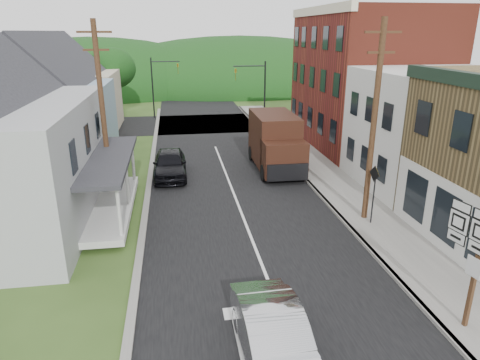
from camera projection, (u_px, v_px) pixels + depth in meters
name	position (u px, v px, depth m)	size (l,w,h in m)	color
ground	(263.00, 268.00, 16.12)	(120.00, 120.00, 0.00)	#2D4719
road	(229.00, 181.00, 25.45)	(9.00, 90.00, 0.02)	black
cross_road	(206.00, 123.00, 41.31)	(60.00, 9.00, 0.02)	black
sidewalk_right	(335.00, 186.00, 24.42)	(2.80, 55.00, 0.15)	slate
curb_right	(313.00, 187.00, 24.22)	(0.20, 55.00, 0.15)	slate
curb_left	(147.00, 196.00, 22.89)	(0.30, 55.00, 0.12)	slate
storefront_white	(436.00, 130.00, 23.69)	(8.00, 7.00, 6.50)	silver
storefront_red	(366.00, 80.00, 31.98)	(8.00, 12.00, 10.00)	maroon
house_blue	(55.00, 105.00, 29.17)	(7.14, 8.16, 7.28)	#7D9AAB
house_cream	(75.00, 88.00, 37.49)	(7.14, 8.16, 7.28)	#BAA990
utility_pole_right	(374.00, 123.00, 18.67)	(1.60, 0.26, 9.00)	#472D19
utility_pole_left	(103.00, 112.00, 21.11)	(1.60, 0.26, 9.00)	#472D19
traffic_signal_right	(257.00, 88.00, 37.43)	(2.87, 0.20, 6.00)	black
traffic_signal_left	(159.00, 81.00, 42.71)	(2.87, 0.20, 6.00)	black
tree_left_d	(112.00, 68.00, 43.06)	(4.80, 4.80, 6.94)	#382616
forested_ridge	(192.00, 88.00, 67.43)	(90.00, 30.00, 16.00)	#133911
silver_sedan	(274.00, 339.00, 11.24)	(1.63, 4.68, 1.54)	silver
dark_sedan	(170.00, 164.00, 25.89)	(1.95, 4.85, 1.65)	black
delivery_van	(276.00, 142.00, 27.04)	(2.66, 6.29, 3.50)	black
route_sign_cluster	(478.00, 253.00, 11.92)	(0.51, 2.12, 3.76)	#472D19
warning_sign	(374.00, 187.00, 18.98)	(0.16, 0.75, 2.73)	black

